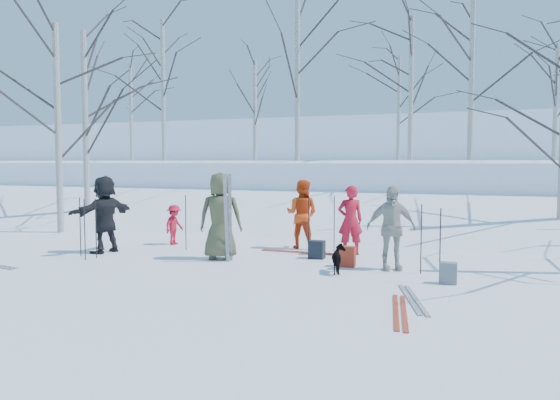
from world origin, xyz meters
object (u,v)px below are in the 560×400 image
at_px(skier_olive_center, 220,216).
at_px(skier_red_seated, 174,225).
at_px(backpack_red, 347,257).
at_px(backpack_grey, 448,273).
at_px(dog, 339,259).
at_px(skier_redor_behind, 302,214).
at_px(skier_cream_east, 391,228).
at_px(skier_grey_west, 105,214).
at_px(backpack_dark, 317,250).
at_px(skier_red_north, 350,220).

relative_size(skier_olive_center, skier_red_seated, 1.85).
distance_m(backpack_red, backpack_grey, 2.23).
bearing_deg(dog, skier_redor_behind, -77.66).
bearing_deg(skier_olive_center, skier_cream_east, 162.49).
bearing_deg(backpack_grey, skier_grey_west, 176.49).
distance_m(dog, backpack_dark, 1.63).
bearing_deg(skier_olive_center, backpack_red, 163.19).
bearing_deg(skier_grey_west, backpack_dark, 115.42).
height_order(skier_olive_center, skier_grey_west, skier_olive_center).
relative_size(skier_grey_west, backpack_grey, 4.80).
bearing_deg(skier_red_north, backpack_red, 75.16).
xyz_separation_m(skier_redor_behind, backpack_dark, (0.80, -1.28, -0.65)).
relative_size(skier_red_north, backpack_red, 3.82).
xyz_separation_m(dog, backpack_red, (-0.02, 0.68, -0.06)).
xyz_separation_m(backpack_grey, backpack_dark, (-2.92, 1.55, 0.01)).
relative_size(dog, backpack_dark, 1.62).
bearing_deg(skier_red_north, skier_red_seated, -25.05).
distance_m(skier_olive_center, backpack_dark, 2.26).
height_order(skier_redor_behind, backpack_dark, skier_redor_behind).
bearing_deg(skier_olive_center, dog, 149.48).
bearing_deg(skier_redor_behind, backpack_dark, 121.87).
bearing_deg(skier_grey_west, dog, 100.25).
bearing_deg(skier_cream_east, backpack_dark, 133.80).
relative_size(skier_grey_west, backpack_dark, 4.56).
xyz_separation_m(skier_redor_behind, skier_red_seated, (-3.27, -0.67, -0.33)).
xyz_separation_m(skier_olive_center, skier_redor_behind, (1.15, 2.13, -0.11)).
bearing_deg(skier_red_seated, skier_red_north, -84.39).
distance_m(skier_red_seated, backpack_red, 5.12).
distance_m(skier_red_north, backpack_red, 1.58).
bearing_deg(backpack_red, skier_olive_center, -176.45).
relative_size(skier_red_seated, dog, 1.60).
height_order(backpack_red, backpack_grey, backpack_red).
height_order(skier_redor_behind, skier_cream_east, skier_redor_behind).
bearing_deg(skier_grey_west, backpack_grey, 99.60).
relative_size(skier_olive_center, dog, 2.96).
xyz_separation_m(skier_grey_west, backpack_red, (5.78, 0.39, -0.70)).
distance_m(skier_cream_east, backpack_red, 1.09).
height_order(skier_olive_center, skier_cream_east, skier_olive_center).
distance_m(skier_red_seated, backpack_grey, 7.33).
bearing_deg(dog, skier_olive_center, -30.42).
distance_m(skier_grey_west, backpack_grey, 7.88).
xyz_separation_m(skier_red_north, backpack_grey, (2.36, -2.31, -0.61)).
relative_size(skier_redor_behind, skier_red_seated, 1.64).
height_order(skier_redor_behind, skier_grey_west, skier_grey_west).
bearing_deg(skier_red_seated, skier_redor_behind, -74.63).
distance_m(skier_red_north, skier_grey_west, 5.77).
height_order(skier_cream_east, skier_grey_west, skier_grey_west).
distance_m(skier_olive_center, dog, 2.97).
xyz_separation_m(skier_olive_center, backpack_grey, (4.87, -0.70, -0.77)).
distance_m(skier_red_north, skier_cream_east, 1.85).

